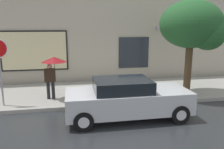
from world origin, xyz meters
TOP-DOWN VIEW (x-y plane):
  - ground_plane at (0.00, 0.00)m, footprint 60.00×60.00m
  - sidewalk at (0.00, 3.00)m, footprint 20.00×4.00m
  - building_facade at (-0.03, 5.50)m, footprint 20.00×0.67m
  - parked_car at (0.43, -0.06)m, footprint 4.33×1.81m
  - fire_hydrant at (-0.57, 1.55)m, footprint 0.30×0.44m
  - pedestrian_with_umbrella at (-2.23, 2.16)m, footprint 1.04×1.04m
  - street_tree at (3.87, 1.77)m, footprint 2.80×2.38m

SIDE VIEW (x-z plane):
  - ground_plane at x=0.00m, z-range 0.00..0.00m
  - sidewalk at x=0.00m, z-range 0.00..0.15m
  - fire_hydrant at x=-0.57m, z-range 0.14..0.91m
  - parked_car at x=0.43m, z-range 0.00..1.43m
  - pedestrian_with_umbrella at x=-2.23m, z-range 0.71..2.53m
  - street_tree at x=3.87m, z-range 1.11..5.32m
  - building_facade at x=-0.03m, z-range -0.02..6.98m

